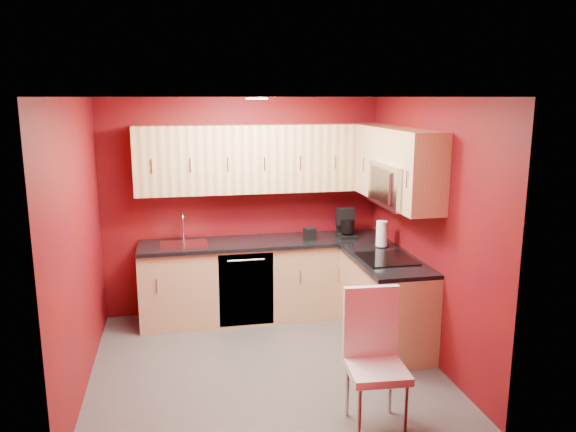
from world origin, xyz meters
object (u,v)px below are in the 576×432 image
object	(u,v)px
microwave	(400,185)
paper_towel	(382,234)
sink	(184,241)
napkin_holder	(310,234)
dining_chair	(377,363)
coffee_maker	(347,223)

from	to	relation	value
microwave	paper_towel	world-z (taller)	microwave
sink	napkin_holder	world-z (taller)	sink
dining_chair	coffee_maker	bearing A→B (deg)	82.29
microwave	napkin_holder	distance (m)	1.34
sink	napkin_holder	size ratio (longest dim) A/B	4.06
paper_towel	microwave	bearing A→B (deg)	-90.80
napkin_holder	paper_towel	distance (m)	0.83
sink	microwave	bearing A→B (deg)	-25.60
microwave	sink	world-z (taller)	microwave
sink	dining_chair	xyz separation A→B (m)	(1.37, -2.40, -0.41)
microwave	coffee_maker	bearing A→B (deg)	103.63
microwave	dining_chair	size ratio (longest dim) A/B	0.71
dining_chair	napkin_holder	bearing A→B (deg)	92.99
dining_chair	sink	bearing A→B (deg)	123.76
coffee_maker	dining_chair	xyz separation A→B (m)	(-0.49, -2.36, -0.54)
napkin_holder	paper_towel	xyz separation A→B (m)	(0.69, -0.47, 0.08)
napkin_holder	dining_chair	distance (m)	2.38
sink	coffee_maker	size ratio (longest dim) A/B	1.59
sink	coffee_maker	world-z (taller)	sink
coffee_maker	paper_towel	world-z (taller)	coffee_maker
coffee_maker	dining_chair	distance (m)	2.47
napkin_holder	paper_towel	world-z (taller)	paper_towel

